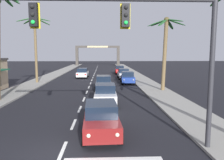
{
  "coord_description": "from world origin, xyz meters",
  "views": [
    {
      "loc": [
        1.81,
        -9.08,
        4.28
      ],
      "look_at": [
        2.49,
        8.0,
        2.2
      ],
      "focal_mm": 35.65,
      "sensor_mm": 36.0,
      "label": 1
    }
  ],
  "objects_px": {
    "palm_left_third": "(36,35)",
    "palm_right_second": "(165,42)",
    "traffic_signal_mast": "(129,32)",
    "sedan_oncoming_far": "(83,73)",
    "sedan_lead_at_stop_bar": "(101,118)",
    "sedan_parked_mid_kerb": "(124,74)",
    "town_gateway_arch": "(98,53)",
    "sedan_fifth_in_queue": "(104,83)",
    "sedan_parked_far_kerb": "(128,77)",
    "sedan_parked_nearest_kerb": "(120,70)",
    "sedan_third_in_queue": "(105,94)"
  },
  "relations": [
    {
      "from": "palm_left_third",
      "to": "palm_right_second",
      "type": "height_order",
      "value": "palm_left_third"
    },
    {
      "from": "traffic_signal_mast",
      "to": "sedan_oncoming_far",
      "type": "distance_m",
      "value": 29.94
    },
    {
      "from": "sedan_lead_at_stop_bar",
      "to": "sedan_parked_mid_kerb",
      "type": "xyz_separation_m",
      "value": [
        3.53,
        25.48,
        0.0
      ]
    },
    {
      "from": "sedan_oncoming_far",
      "to": "palm_right_second",
      "type": "distance_m",
      "value": 18.05
    },
    {
      "from": "palm_right_second",
      "to": "town_gateway_arch",
      "type": "xyz_separation_m",
      "value": [
        -8.68,
        50.13,
        -1.09
      ]
    },
    {
      "from": "traffic_signal_mast",
      "to": "sedan_parked_mid_kerb",
      "type": "relative_size",
      "value": 2.51
    },
    {
      "from": "palm_left_third",
      "to": "traffic_signal_mast",
      "type": "bearing_deg",
      "value": -65.14
    },
    {
      "from": "sedan_fifth_in_queue",
      "to": "sedan_oncoming_far",
      "type": "bearing_deg",
      "value": 105.41
    },
    {
      "from": "sedan_fifth_in_queue",
      "to": "sedan_oncoming_far",
      "type": "xyz_separation_m",
      "value": [
        -3.61,
        13.08,
        0.0
      ]
    },
    {
      "from": "sedan_parked_mid_kerb",
      "to": "sedan_parked_far_kerb",
      "type": "bearing_deg",
      "value": -89.73
    },
    {
      "from": "sedan_parked_mid_kerb",
      "to": "palm_left_third",
      "type": "relative_size",
      "value": 0.48
    },
    {
      "from": "palm_right_second",
      "to": "sedan_lead_at_stop_bar",
      "type": "bearing_deg",
      "value": -117.98
    },
    {
      "from": "sedan_parked_nearest_kerb",
      "to": "sedan_parked_mid_kerb",
      "type": "bearing_deg",
      "value": -90.15
    },
    {
      "from": "town_gateway_arch",
      "to": "sedan_third_in_queue",
      "type": "bearing_deg",
      "value": -87.98
    },
    {
      "from": "sedan_oncoming_far",
      "to": "sedan_parked_mid_kerb",
      "type": "height_order",
      "value": "same"
    },
    {
      "from": "traffic_signal_mast",
      "to": "town_gateway_arch",
      "type": "distance_m",
      "value": 65.48
    },
    {
      "from": "sedan_oncoming_far",
      "to": "sedan_parked_mid_kerb",
      "type": "relative_size",
      "value": 1.0
    },
    {
      "from": "sedan_fifth_in_queue",
      "to": "sedan_oncoming_far",
      "type": "height_order",
      "value": "same"
    },
    {
      "from": "traffic_signal_mast",
      "to": "sedan_parked_far_kerb",
      "type": "xyz_separation_m",
      "value": [
        2.38,
        21.79,
        -4.27
      ]
    },
    {
      "from": "traffic_signal_mast",
      "to": "sedan_lead_at_stop_bar",
      "type": "bearing_deg",
      "value": 119.12
    },
    {
      "from": "sedan_lead_at_stop_bar",
      "to": "traffic_signal_mast",
      "type": "bearing_deg",
      "value": -60.88
    },
    {
      "from": "palm_right_second",
      "to": "town_gateway_arch",
      "type": "distance_m",
      "value": 50.89
    },
    {
      "from": "traffic_signal_mast",
      "to": "sedan_lead_at_stop_bar",
      "type": "distance_m",
      "value": 4.91
    },
    {
      "from": "traffic_signal_mast",
      "to": "sedan_parked_mid_kerb",
      "type": "height_order",
      "value": "traffic_signal_mast"
    },
    {
      "from": "sedan_parked_far_kerb",
      "to": "traffic_signal_mast",
      "type": "bearing_deg",
      "value": -96.23
    },
    {
      "from": "sedan_lead_at_stop_bar",
      "to": "sedan_parked_nearest_kerb",
      "type": "height_order",
      "value": "same"
    },
    {
      "from": "palm_left_third",
      "to": "palm_right_second",
      "type": "distance_m",
      "value": 17.86
    },
    {
      "from": "sedan_fifth_in_queue",
      "to": "palm_left_third",
      "type": "height_order",
      "value": "palm_left_third"
    },
    {
      "from": "sedan_parked_far_kerb",
      "to": "sedan_parked_mid_kerb",
      "type": "bearing_deg",
      "value": 90.27
    },
    {
      "from": "traffic_signal_mast",
      "to": "sedan_lead_at_stop_bar",
      "type": "height_order",
      "value": "traffic_signal_mast"
    },
    {
      "from": "sedan_fifth_in_queue",
      "to": "sedan_parked_nearest_kerb",
      "type": "height_order",
      "value": "same"
    },
    {
      "from": "sedan_oncoming_far",
      "to": "palm_left_third",
      "type": "height_order",
      "value": "palm_left_third"
    },
    {
      "from": "sedan_lead_at_stop_bar",
      "to": "sedan_parked_far_kerb",
      "type": "xyz_separation_m",
      "value": [
        3.56,
        19.68,
        0.0
      ]
    },
    {
      "from": "traffic_signal_mast",
      "to": "palm_left_third",
      "type": "bearing_deg",
      "value": 114.86
    },
    {
      "from": "traffic_signal_mast",
      "to": "sedan_parked_far_kerb",
      "type": "height_order",
      "value": "traffic_signal_mast"
    },
    {
      "from": "sedan_parked_mid_kerb",
      "to": "town_gateway_arch",
      "type": "relative_size",
      "value": 0.3
    },
    {
      "from": "traffic_signal_mast",
      "to": "sedan_fifth_in_queue",
      "type": "height_order",
      "value": "traffic_signal_mast"
    },
    {
      "from": "palm_right_second",
      "to": "sedan_parked_far_kerb",
      "type": "bearing_deg",
      "value": 117.84
    },
    {
      "from": "sedan_parked_nearest_kerb",
      "to": "palm_right_second",
      "type": "xyz_separation_m",
      "value": [
        3.44,
        -21.2,
        4.58
      ]
    },
    {
      "from": "sedan_parked_nearest_kerb",
      "to": "sedan_parked_mid_kerb",
      "type": "distance_m",
      "value": 8.89
    },
    {
      "from": "sedan_third_in_queue",
      "to": "sedan_oncoming_far",
      "type": "bearing_deg",
      "value": 100.54
    },
    {
      "from": "sedan_third_in_queue",
      "to": "sedan_parked_mid_kerb",
      "type": "xyz_separation_m",
      "value": [
        3.23,
        18.44,
        0.0
      ]
    },
    {
      "from": "sedan_lead_at_stop_bar",
      "to": "sedan_third_in_queue",
      "type": "xyz_separation_m",
      "value": [
        0.3,
        7.04,
        0.0
      ]
    },
    {
      "from": "sedan_third_in_queue",
      "to": "traffic_signal_mast",
      "type": "bearing_deg",
      "value": -84.54
    },
    {
      "from": "sedan_lead_at_stop_bar",
      "to": "palm_right_second",
      "type": "distance_m",
      "value": 15.6
    },
    {
      "from": "sedan_lead_at_stop_bar",
      "to": "palm_left_third",
      "type": "xyz_separation_m",
      "value": [
        -9.27,
        20.43,
        5.87
      ]
    },
    {
      "from": "sedan_lead_at_stop_bar",
      "to": "town_gateway_arch",
      "type": "xyz_separation_m",
      "value": [
        -1.68,
        63.3,
        3.49
      ]
    },
    {
      "from": "sedan_fifth_in_queue",
      "to": "sedan_parked_mid_kerb",
      "type": "relative_size",
      "value": 1.0
    },
    {
      "from": "sedan_fifth_in_queue",
      "to": "palm_left_third",
      "type": "xyz_separation_m",
      "value": [
        -9.43,
        6.35,
        5.87
      ]
    },
    {
      "from": "palm_left_third",
      "to": "town_gateway_arch",
      "type": "distance_m",
      "value": 43.59
    }
  ]
}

